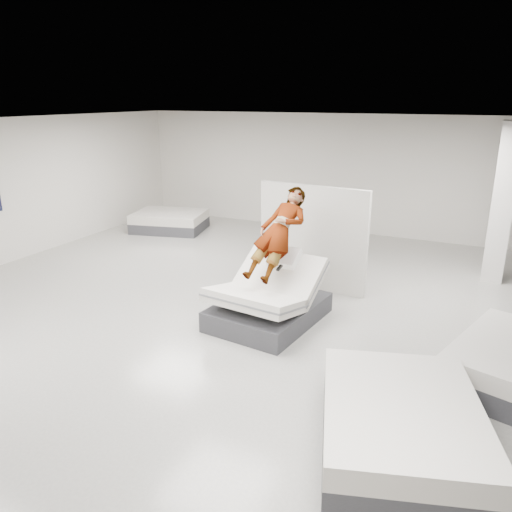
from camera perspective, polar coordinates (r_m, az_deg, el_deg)
name	(u,v)px	position (r m, az deg, el deg)	size (l,w,h in m)	color
room	(212,236)	(7.66, -5.06, 2.34)	(14.00, 14.04, 3.20)	#B5B3AB
hero_bed	(268,301)	(8.37, 1.43, -5.16)	(1.68, 2.10, 1.17)	#3B3B40
person	(279,246)	(8.32, 2.60, 1.14)	(0.67, 0.44, 1.84)	slate
remote	(279,268)	(8.00, 2.69, -1.36)	(0.05, 0.14, 0.03)	black
divider_panel	(312,238)	(9.72, 6.41, 2.09)	(2.24, 0.10, 2.04)	silver
flat_bed_right_near	(401,427)	(5.79, 16.19, -18.24)	(2.17, 2.53, 0.59)	#3B3B40
flat_bed_left_far	(170,221)	(14.33, -9.82, 3.94)	(2.19, 1.84, 0.52)	#3B3B40
column	(502,204)	(11.04, 26.32, 5.35)	(0.40, 0.40, 3.20)	white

